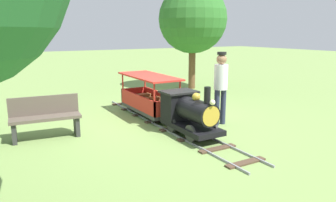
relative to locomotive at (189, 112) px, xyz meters
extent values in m
plane|color=#75934C|center=(0.00, -1.21, -0.48)|extent=(60.00, 60.00, 0.00)
cube|color=gray|center=(-0.25, -0.86, -0.46)|extent=(0.03, 5.70, 0.04)
cube|color=gray|center=(0.25, -0.86, -0.46)|extent=(0.03, 5.70, 0.04)
cube|color=#4C3828|center=(0.00, -3.35, -0.47)|extent=(0.75, 0.14, 0.03)
cube|color=#4C3828|center=(0.00, -2.64, -0.47)|extent=(0.75, 0.14, 0.03)
cube|color=#4C3828|center=(0.00, -1.92, -0.47)|extent=(0.75, 0.14, 0.03)
cube|color=#4C3828|center=(0.00, -1.21, -0.47)|extent=(0.75, 0.14, 0.03)
cube|color=#4C3828|center=(0.00, -0.50, -0.47)|extent=(0.75, 0.14, 0.03)
cube|color=#4C3828|center=(0.00, 0.21, -0.47)|extent=(0.75, 0.14, 0.03)
cube|color=#4C3828|center=(0.00, 0.93, -0.47)|extent=(0.75, 0.14, 0.03)
cube|color=#4C3828|center=(0.00, 1.64, -0.47)|extent=(0.75, 0.14, 0.03)
cube|color=black|center=(0.00, 0.09, -0.27)|extent=(0.63, 1.40, 0.10)
cylinder|color=black|center=(0.00, 0.29, 0.08)|extent=(0.44, 0.85, 0.44)
cylinder|color=#B7932D|center=(0.00, 0.72, 0.08)|extent=(0.37, 0.02, 0.37)
cylinder|color=black|center=(0.00, 0.59, 0.45)|extent=(0.12, 0.12, 0.30)
sphere|color=#B7932D|center=(0.00, 0.24, 0.35)|extent=(0.16, 0.16, 0.16)
cube|color=black|center=(0.00, -0.38, 0.05)|extent=(0.63, 0.45, 0.55)
cube|color=black|center=(0.00, -0.38, 0.35)|extent=(0.71, 0.53, 0.04)
sphere|color=#F2EAB2|center=(0.00, 0.75, 0.34)|extent=(0.10, 0.10, 0.10)
cylinder|color=#2D2D2D|center=(-0.25, 0.44, -0.28)|extent=(0.05, 0.32, 0.32)
cylinder|color=#2D2D2D|center=(0.25, 0.44, -0.28)|extent=(0.05, 0.32, 0.32)
cylinder|color=#2D2D2D|center=(-0.25, -0.26, -0.28)|extent=(0.05, 0.32, 0.32)
cylinder|color=#2D2D2D|center=(0.25, -0.26, -0.28)|extent=(0.05, 0.32, 0.32)
cube|color=#3F3F3F|center=(0.00, -1.76, -0.30)|extent=(0.71, 1.90, 0.08)
cube|color=red|center=(-0.33, -1.76, -0.09)|extent=(0.04, 1.90, 0.35)
cube|color=red|center=(0.33, -1.76, -0.09)|extent=(0.04, 1.90, 0.35)
cube|color=red|center=(0.00, -0.83, -0.09)|extent=(0.71, 0.04, 0.35)
cube|color=red|center=(0.00, -2.69, -0.09)|extent=(0.71, 0.04, 0.35)
cylinder|color=red|center=(-0.32, -0.86, 0.11)|extent=(0.04, 0.04, 0.75)
cylinder|color=red|center=(0.32, -0.86, 0.11)|extent=(0.04, 0.04, 0.75)
cylinder|color=red|center=(-0.32, -2.66, 0.11)|extent=(0.04, 0.04, 0.75)
cylinder|color=red|center=(0.32, -2.66, 0.11)|extent=(0.04, 0.04, 0.75)
cube|color=red|center=(0.00, -1.76, 0.51)|extent=(0.81, 2.00, 0.04)
cube|color=olive|center=(0.00, -2.29, -0.14)|extent=(0.55, 0.20, 0.24)
cube|color=olive|center=(0.00, -1.76, -0.14)|extent=(0.55, 0.20, 0.24)
cube|color=olive|center=(0.00, -1.22, -0.14)|extent=(0.55, 0.20, 0.24)
cylinder|color=#262626|center=(-0.25, -1.09, -0.32)|extent=(0.04, 0.24, 0.24)
cylinder|color=#262626|center=(0.25, -1.09, -0.32)|extent=(0.04, 0.24, 0.24)
cylinder|color=#262626|center=(-0.25, -2.42, -0.32)|extent=(0.04, 0.24, 0.24)
cylinder|color=#262626|center=(0.25, -2.42, -0.32)|extent=(0.04, 0.24, 0.24)
cylinder|color=#282D47|center=(-1.12, -0.30, -0.08)|extent=(0.12, 0.12, 0.80)
cylinder|color=#282D47|center=(-0.94, -0.30, -0.08)|extent=(0.12, 0.12, 0.80)
cylinder|color=white|center=(-1.03, -0.30, 0.59)|extent=(0.30, 0.30, 0.55)
sphere|color=#936B4C|center=(-1.03, -0.30, 0.98)|extent=(0.22, 0.22, 0.22)
cylinder|color=black|center=(-1.03, -0.30, 1.11)|extent=(0.20, 0.20, 0.06)
cube|color=brown|center=(2.51, -1.19, -0.06)|extent=(1.33, 0.51, 0.06)
cube|color=brown|center=(2.50, -1.37, 0.14)|extent=(1.30, 0.15, 0.40)
cube|color=#333333|center=(1.94, -1.14, -0.27)|extent=(0.11, 0.33, 0.42)
cube|color=#333333|center=(3.08, -1.24, -0.27)|extent=(0.11, 0.33, 0.42)
cylinder|color=brown|center=(-3.15, -4.55, 0.34)|extent=(0.25, 0.25, 1.64)
sphere|color=#2D6B28|center=(-3.15, -4.55, 2.01)|extent=(2.43, 2.43, 2.43)
camera|label=1|loc=(3.43, 5.13, 1.55)|focal=34.18mm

